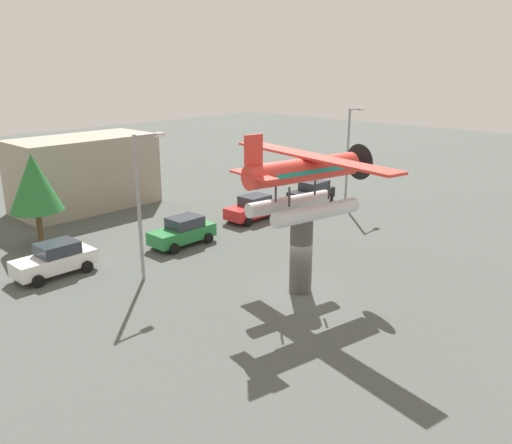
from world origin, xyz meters
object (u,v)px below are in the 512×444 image
(streetlight_secondary, at_px, (349,151))
(car_far_red, at_px, (253,208))
(streetlight_primary, at_px, (142,197))
(car_mid_green, at_px, (183,231))
(display_pedestal, at_px, (301,254))
(car_near_white, at_px, (55,259))
(tree_east, at_px, (34,183))
(car_distant_black, at_px, (312,192))
(floatplane_monument, at_px, (305,180))
(storefront_building, at_px, (85,173))

(streetlight_secondary, bearing_deg, car_far_red, 158.01)
(streetlight_primary, bearing_deg, car_mid_green, 30.37)
(car_mid_green, bearing_deg, streetlight_secondary, 170.40)
(display_pedestal, distance_m, car_near_white, 13.05)
(tree_east, bearing_deg, display_pedestal, -70.51)
(car_far_red, relative_size, car_distant_black, 1.00)
(floatplane_monument, distance_m, car_far_red, 13.37)
(floatplane_monument, distance_m, streetlight_secondary, 16.38)
(floatplane_monument, bearing_deg, streetlight_primary, 134.11)
(floatplane_monument, xyz_separation_m, car_near_white, (-7.38, 10.82, -4.73))
(display_pedestal, bearing_deg, streetlight_primary, 121.78)
(car_near_white, height_order, tree_east, tree_east)
(car_distant_black, distance_m, streetlight_primary, 18.83)
(car_distant_black, bearing_deg, display_pedestal, 35.61)
(streetlight_secondary, bearing_deg, floatplane_monument, -153.81)
(car_near_white, xyz_separation_m, storefront_building, (8.18, 11.21, 1.87))
(floatplane_monument, bearing_deg, storefront_building, 99.59)
(display_pedestal, bearing_deg, car_distant_black, 35.61)
(floatplane_monument, distance_m, tree_east, 17.07)
(streetlight_primary, xyz_separation_m, tree_east, (-1.39, 9.08, -0.45))
(car_mid_green, bearing_deg, floatplane_monument, 88.20)
(storefront_building, bearing_deg, car_distant_black, -42.57)
(display_pedestal, relative_size, storefront_building, 0.38)
(streetlight_secondary, bearing_deg, car_near_white, 170.70)
(car_distant_black, bearing_deg, tree_east, -16.83)
(floatplane_monument, bearing_deg, car_mid_green, 99.87)
(display_pedestal, distance_m, floatplane_monument, 3.64)
(floatplane_monument, relative_size, storefront_building, 1.00)
(car_near_white, height_order, streetlight_secondary, streetlight_secondary)
(streetlight_secondary, bearing_deg, tree_east, 156.79)
(streetlight_primary, relative_size, streetlight_secondary, 0.99)
(car_mid_green, xyz_separation_m, streetlight_secondary, (14.36, -2.43, 3.56))
(floatplane_monument, relative_size, car_near_white, 2.48)
(streetlight_secondary, height_order, tree_east, streetlight_secondary)
(floatplane_monument, xyz_separation_m, car_distant_black, (13.85, 10.04, -4.73))
(floatplane_monument, bearing_deg, streetlight_secondary, 37.85)
(display_pedestal, relative_size, car_far_red, 0.94)
(display_pedestal, bearing_deg, streetlight_secondary, 25.91)
(tree_east, bearing_deg, car_distant_black, -16.83)
(car_mid_green, relative_size, storefront_building, 0.40)
(streetlight_secondary, bearing_deg, car_distant_black, 105.99)
(car_mid_green, bearing_deg, storefront_building, -92.29)
(floatplane_monument, distance_m, streetlight_primary, 8.26)
(display_pedestal, distance_m, tree_east, 17.03)
(car_distant_black, distance_m, storefront_building, 17.82)
(streetlight_primary, distance_m, storefront_building, 16.08)
(floatplane_monument, relative_size, car_distant_black, 2.48)
(car_far_red, distance_m, tree_east, 14.51)
(floatplane_monument, relative_size, streetlight_secondary, 1.37)
(car_near_white, height_order, streetlight_primary, streetlight_primary)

